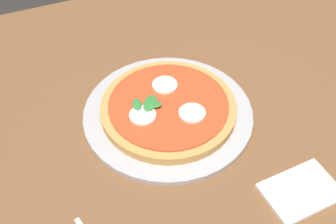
% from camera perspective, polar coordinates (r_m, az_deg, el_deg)
% --- Properties ---
extents(dining_table, '(1.24, 1.06, 0.77)m').
position_cam_1_polar(dining_table, '(0.95, 6.62, -3.54)').
color(dining_table, brown).
rests_on(dining_table, ground_plane).
extents(serving_tray, '(0.34, 0.34, 0.01)m').
position_cam_1_polar(serving_tray, '(0.85, -0.00, -0.19)').
color(serving_tray, '#B2B2B7').
rests_on(serving_tray, dining_table).
extents(pizza, '(0.27, 0.27, 0.03)m').
position_cam_1_polar(pizza, '(0.84, 0.04, 0.66)').
color(pizza, tan).
rests_on(pizza, serving_tray).
extents(napkin, '(0.13, 0.10, 0.01)m').
position_cam_1_polar(napkin, '(0.77, 17.73, -10.29)').
color(napkin, white).
rests_on(napkin, dining_table).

